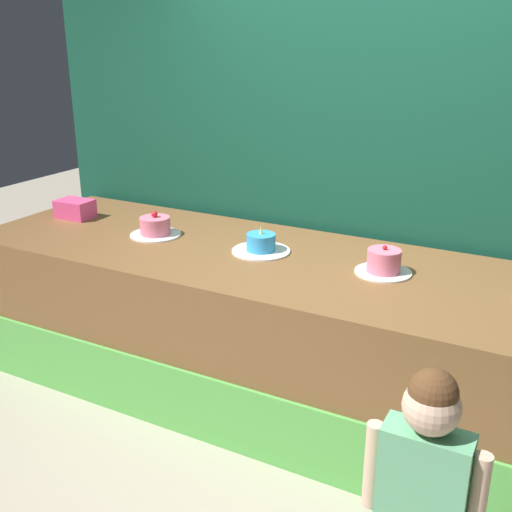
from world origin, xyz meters
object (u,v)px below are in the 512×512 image
Objects in this scene: child_figure at (425,470)px; cake_center_left at (261,245)px; cake_far_left at (155,227)px; cake_center_right at (384,263)px; pink_box at (75,209)px.

child_figure is 1.74m from cake_center_left.
cake_far_left is 1.06× the size of cake_center_right.
cake_far_left is at bearing -176.96° from cake_center_left.
cake_center_left is (0.71, 0.04, -0.01)m from cake_far_left.
child_figure is at bearing -66.31° from cake_center_right.
cake_center_left is at bearing 136.07° from child_figure.
cake_center_left is (-1.24, 1.20, 0.23)m from child_figure.
cake_far_left is at bearing -178.29° from cake_center_right.
child_figure is at bearing -30.62° from cake_far_left.
pink_box is at bearing 174.90° from cake_far_left.
child_figure reaches higher than cake_center_right.
cake_far_left is 0.72m from cake_center_left.
child_figure is 2.95m from pink_box.
cake_center_right is (-0.53, 1.20, 0.25)m from child_figure.
child_figure is 3.60× the size of cake_center_right.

